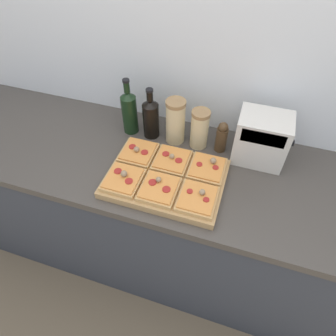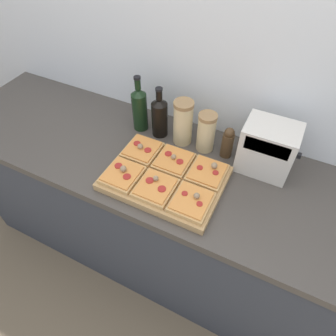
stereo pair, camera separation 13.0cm
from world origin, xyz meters
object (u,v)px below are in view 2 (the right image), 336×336
at_px(cutting_board, 165,178).
at_px(pepper_mill, 228,143).
at_px(olive_oil_bottle, 140,108).
at_px(grain_jar_short, 206,132).
at_px(wine_bottle, 160,116).
at_px(grain_jar_tall, 183,122).
at_px(toaster_oven, 267,148).

distance_m(cutting_board, pepper_mill, 0.34).
bearing_deg(pepper_mill, olive_oil_bottle, 180.00).
xyz_separation_m(cutting_board, grain_jar_short, (0.08, 0.27, 0.08)).
xyz_separation_m(wine_bottle, grain_jar_tall, (0.12, -0.00, 0.01)).
distance_m(wine_bottle, grain_jar_short, 0.24).
bearing_deg(olive_oil_bottle, grain_jar_short, 0.00).
distance_m(olive_oil_bottle, toaster_oven, 0.64).
relative_size(olive_oil_bottle, grain_jar_short, 1.48).
bearing_deg(grain_jar_short, olive_oil_bottle, -180.00).
height_order(olive_oil_bottle, pepper_mill, olive_oil_bottle).
bearing_deg(cutting_board, olive_oil_bottle, 135.44).
bearing_deg(grain_jar_tall, grain_jar_short, 0.00).
relative_size(olive_oil_bottle, toaster_oven, 1.17).
height_order(grain_jar_tall, grain_jar_short, grain_jar_tall).
height_order(cutting_board, olive_oil_bottle, olive_oil_bottle).
height_order(wine_bottle, toaster_oven, wine_bottle).
bearing_deg(olive_oil_bottle, wine_bottle, 0.00).
height_order(grain_jar_tall, pepper_mill, grain_jar_tall).
distance_m(grain_jar_tall, grain_jar_short, 0.12).
distance_m(olive_oil_bottle, pepper_mill, 0.47).
xyz_separation_m(grain_jar_tall, grain_jar_short, (0.12, 0.00, -0.01)).
bearing_deg(pepper_mill, grain_jar_short, 180.00).
distance_m(wine_bottle, pepper_mill, 0.35).
bearing_deg(olive_oil_bottle, cutting_board, -44.56).
bearing_deg(grain_jar_short, pepper_mill, -0.00).
relative_size(cutting_board, toaster_oven, 2.00).
bearing_deg(cutting_board, pepper_mill, 56.11).
height_order(olive_oil_bottle, wine_bottle, olive_oil_bottle).
distance_m(olive_oil_bottle, grain_jar_tall, 0.24).
xyz_separation_m(olive_oil_bottle, wine_bottle, (0.11, 0.00, -0.01)).
bearing_deg(pepper_mill, toaster_oven, -0.28).
bearing_deg(toaster_oven, pepper_mill, 179.72).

